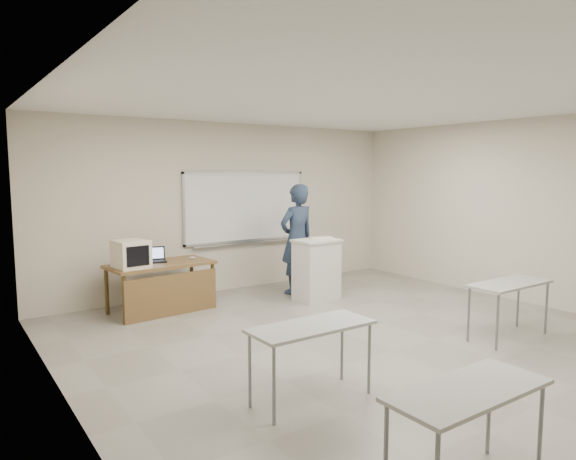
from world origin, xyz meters
TOP-DOWN VIEW (x-y plane):
  - floor at (0.00, 0.00)m, footprint 7.00×8.00m
  - whiteboard at (0.30, 3.97)m, footprint 2.48×0.10m
  - student_desks at (-0.00, -1.35)m, footprint 4.40×2.20m
  - instructor_desk at (-1.61, 3.19)m, footprint 1.56×0.78m
  - podium at (0.80, 2.50)m, footprint 0.73×0.53m
  - crt_monitor at (-2.10, 3.18)m, footprint 0.44×0.49m
  - laptop at (-1.64, 3.45)m, footprint 0.30×0.28m
  - mouse at (-1.06, 3.35)m, footprint 0.11×0.08m
  - keyboard at (0.95, 2.58)m, footprint 0.43×0.22m
  - presenter at (0.80, 3.07)m, footprint 0.73×0.51m

SIDE VIEW (x-z plane):
  - floor at x=0.00m, z-range -0.01..0.00m
  - podium at x=0.80m, z-range 0.00..1.02m
  - instructor_desk at x=-1.61m, z-range 0.19..0.94m
  - student_desks at x=0.00m, z-range 0.31..1.04m
  - mouse at x=-1.06m, z-range 0.75..0.79m
  - laptop at x=-1.64m, z-range 0.69..0.92m
  - crt_monitor at x=-2.10m, z-range 0.74..1.16m
  - presenter at x=0.80m, z-range 0.00..1.92m
  - keyboard at x=0.95m, z-range 1.02..1.04m
  - whiteboard at x=0.30m, z-range 0.83..2.14m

